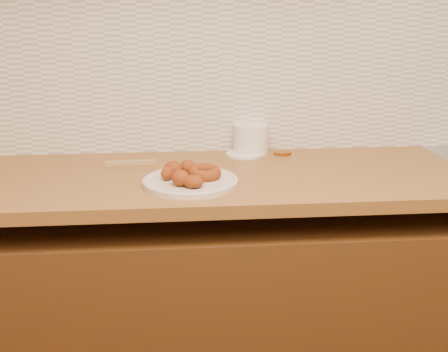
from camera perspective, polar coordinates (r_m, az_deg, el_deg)
The scene contains 11 objects.
wall_back at distance 2.08m, azimuth 7.39°, elevation 14.98°, with size 4.00×0.02×2.70m, color #C6B697.
base_cabinet at distance 2.06m, azimuth 8.21°, elevation -13.26°, with size 3.60×0.60×0.77m, color #4E2A0E.
butcher_block at distance 1.82m, azimuth -11.43°, elevation -0.58°, with size 2.30×0.62×0.04m, color olive.
backsplash at distance 2.08m, azimuth 7.30°, elevation 10.84°, with size 3.60×0.02×0.60m, color silver.
donut_plate at distance 1.69m, azimuth -3.43°, elevation -0.59°, with size 0.29×0.29×0.02m, color beige.
ring_donut at distance 1.70m, azimuth -1.99°, elevation 0.37°, with size 0.10×0.10×0.03m, color brown.
fried_dough_chunks at distance 1.68m, azimuth -4.38°, elevation 0.27°, with size 0.14×0.21×0.05m.
plastic_tub at distance 2.04m, azimuth 2.75°, elevation 3.80°, with size 0.13×0.13×0.11m, color white.
tub_lid at distance 2.02m, azimuth 2.09°, elevation 2.24°, with size 0.13×0.13×0.01m, color silver.
brass_jar_lid at distance 2.04m, azimuth 5.96°, elevation 2.36°, with size 0.06×0.06×0.01m, color #AA6A19.
wooden_utensil at distance 1.93m, azimuth -9.51°, elevation 1.35°, with size 0.17×0.02×0.01m, color #9D8453.
Camera 1 is at (-0.44, -0.04, 1.42)m, focal length 45.00 mm.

